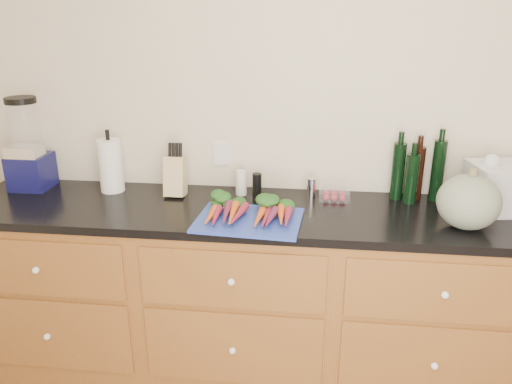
# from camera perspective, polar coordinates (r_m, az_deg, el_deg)

# --- Properties ---
(wall_back) EXTENTS (4.10, 0.05, 2.60)m
(wall_back) POSITION_cam_1_polar(r_m,az_deg,el_deg) (2.58, 9.32, 7.92)
(wall_back) COLOR beige
(wall_back) RESTS_ON ground
(cabinets) EXTENTS (3.60, 0.64, 0.90)m
(cabinets) POSITION_cam_1_polar(r_m,az_deg,el_deg) (2.59, 8.53, -12.34)
(cabinets) COLOR brown
(cabinets) RESTS_ON ground
(countertop) EXTENTS (3.64, 0.62, 0.04)m
(countertop) POSITION_cam_1_polar(r_m,az_deg,el_deg) (2.38, 9.10, -2.70)
(countertop) COLOR black
(countertop) RESTS_ON cabinets
(cutting_board) EXTENTS (0.49, 0.38, 0.01)m
(cutting_board) POSITION_cam_1_polar(r_m,az_deg,el_deg) (2.24, -0.83, -3.24)
(cutting_board) COLOR #263FAB
(cutting_board) RESTS_ON countertop
(carrots) EXTENTS (0.41, 0.30, 0.06)m
(carrots) POSITION_cam_1_polar(r_m,az_deg,el_deg) (2.27, -0.68, -2.08)
(carrots) COLOR #DB5B19
(carrots) RESTS_ON cutting_board
(squash) EXTENTS (0.27, 0.27, 0.24)m
(squash) POSITION_cam_1_polar(r_m,az_deg,el_deg) (2.32, 23.12, -1.04)
(squash) COLOR slate
(squash) RESTS_ON countertop
(blender_appliance) EXTENTS (0.19, 0.19, 0.48)m
(blender_appliance) POSITION_cam_1_polar(r_m,az_deg,el_deg) (2.86, -24.63, 4.43)
(blender_appliance) COLOR #0F1049
(blender_appliance) RESTS_ON countertop
(paper_towel) EXTENTS (0.12, 0.12, 0.27)m
(paper_towel) POSITION_cam_1_polar(r_m,az_deg,el_deg) (2.68, -16.28, 2.91)
(paper_towel) COLOR white
(paper_towel) RESTS_ON countertop
(knife_block) EXTENTS (0.10, 0.10, 0.20)m
(knife_block) POSITION_cam_1_polar(r_m,az_deg,el_deg) (2.56, -9.18, 1.80)
(knife_block) COLOR tan
(knife_block) RESTS_ON countertop
(grinder_salt) EXTENTS (0.06, 0.06, 0.13)m
(grinder_salt) POSITION_cam_1_polar(r_m,az_deg,el_deg) (2.54, -1.71, 1.07)
(grinder_salt) COLOR silver
(grinder_salt) RESTS_ON countertop
(grinder_pepper) EXTENTS (0.05, 0.05, 0.12)m
(grinder_pepper) POSITION_cam_1_polar(r_m,az_deg,el_deg) (2.53, 0.11, 0.86)
(grinder_pepper) COLOR black
(grinder_pepper) RESTS_ON countertop
(canister_chrome) EXTENTS (0.04, 0.04, 0.10)m
(canister_chrome) POSITION_cam_1_polar(r_m,az_deg,el_deg) (2.52, 6.35, 0.46)
(canister_chrome) COLOR silver
(canister_chrome) RESTS_ON countertop
(tomato_box) EXTENTS (0.15, 0.12, 0.07)m
(tomato_box) POSITION_cam_1_polar(r_m,az_deg,el_deg) (2.52, 8.93, -0.06)
(tomato_box) COLOR white
(tomato_box) RESTS_ON countertop
(bottles) EXTENTS (0.25, 0.13, 0.30)m
(bottles) POSITION_cam_1_polar(r_m,az_deg,el_deg) (2.57, 17.86, 2.05)
(bottles) COLOR black
(bottles) RESTS_ON countertop
(grocery_bag) EXTENTS (0.34, 0.29, 0.22)m
(grocery_bag) POSITION_cam_1_polar(r_m,az_deg,el_deg) (2.60, 26.39, 0.46)
(grocery_bag) COLOR white
(grocery_bag) RESTS_ON countertop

